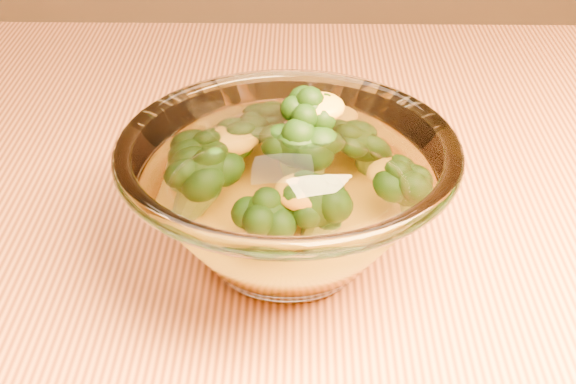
{
  "coord_description": "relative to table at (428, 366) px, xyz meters",
  "views": [
    {
      "loc": [
        -0.09,
        -0.41,
        1.07
      ],
      "look_at": [
        -0.1,
        -0.0,
        0.8
      ],
      "focal_mm": 50.0,
      "sensor_mm": 36.0,
      "label": 1
    }
  ],
  "objects": [
    {
      "name": "cheese_sauce",
      "position": [
        -0.1,
        -0.0,
        0.13
      ],
      "size": [
        0.11,
        0.11,
        0.03
      ],
      "primitive_type": "ellipsoid",
      "color": "orange",
      "rests_on": "glass_bowl"
    },
    {
      "name": "glass_bowl",
      "position": [
        -0.1,
        -0.0,
        0.15
      ],
      "size": [
        0.2,
        0.2,
        0.09
      ],
      "color": "white",
      "rests_on": "table"
    },
    {
      "name": "broccoli_heap",
      "position": [
        -0.1,
        0.01,
        0.16
      ],
      "size": [
        0.15,
        0.13,
        0.08
      ],
      "color": "black",
      "rests_on": "cheese_sauce"
    },
    {
      "name": "table",
      "position": [
        0.0,
        0.0,
        0.0
      ],
      "size": [
        1.2,
        0.8,
        0.75
      ],
      "color": "#D67A40",
      "rests_on": "ground"
    }
  ]
}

